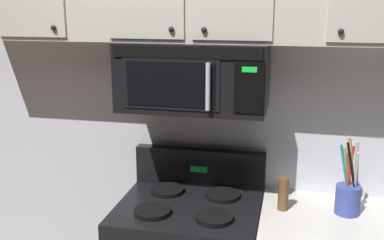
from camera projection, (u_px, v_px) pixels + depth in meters
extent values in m
cube|color=silver|center=(203.00, 108.00, 2.68)|extent=(5.20, 0.10, 2.70)
cube|color=black|center=(200.00, 167.00, 2.69)|extent=(0.76, 0.07, 0.22)
cube|color=#19D83F|center=(199.00, 169.00, 2.65)|extent=(0.10, 0.00, 0.04)
cylinder|color=black|center=(152.00, 211.00, 2.35)|extent=(0.19, 0.19, 0.02)
cylinder|color=black|center=(214.00, 218.00, 2.28)|extent=(0.19, 0.19, 0.02)
cylinder|color=black|center=(167.00, 190.00, 2.61)|extent=(0.19, 0.19, 0.02)
cylinder|color=black|center=(223.00, 195.00, 2.54)|extent=(0.19, 0.19, 0.02)
cube|color=black|center=(194.00, 76.00, 2.40)|extent=(0.76, 0.39, 0.35)
cube|color=black|center=(185.00, 53.00, 2.17)|extent=(0.73, 0.01, 0.06)
cube|color=black|center=(170.00, 84.00, 2.23)|extent=(0.49, 0.01, 0.25)
cube|color=black|center=(170.00, 84.00, 2.23)|extent=(0.44, 0.01, 0.22)
cube|color=black|center=(249.00, 88.00, 2.15)|extent=(0.14, 0.01, 0.25)
cube|color=#19D83F|center=(249.00, 70.00, 2.12)|extent=(0.07, 0.00, 0.03)
cylinder|color=#B7BABF|center=(208.00, 87.00, 2.17)|extent=(0.02, 0.02, 0.23)
sphere|color=black|center=(53.00, 28.00, 2.34)|extent=(0.03, 0.03, 0.03)
sphere|color=black|center=(171.00, 29.00, 2.21)|extent=(0.03, 0.03, 0.03)
sphere|color=black|center=(204.00, 30.00, 2.17)|extent=(0.03, 0.03, 0.03)
sphere|color=black|center=(341.00, 32.00, 2.04)|extent=(0.03, 0.03, 0.03)
cube|color=beige|center=(354.00, 223.00, 2.28)|extent=(0.93, 0.65, 0.03)
cylinder|color=#384C9E|center=(348.00, 200.00, 2.33)|extent=(0.12, 0.12, 0.15)
cylinder|color=#BCBCC1|center=(356.00, 176.00, 2.28)|extent=(0.02, 0.08, 0.26)
cylinder|color=black|center=(352.00, 171.00, 2.28)|extent=(0.08, 0.04, 0.30)
cylinder|color=tan|center=(346.00, 172.00, 2.32)|extent=(0.05, 0.03, 0.27)
cylinder|color=silver|center=(357.00, 170.00, 2.29)|extent=(0.04, 0.04, 0.31)
cylinder|color=red|center=(350.00, 172.00, 2.32)|extent=(0.04, 0.05, 0.27)
cylinder|color=#A87A47|center=(352.00, 169.00, 2.30)|extent=(0.06, 0.07, 0.31)
cylinder|color=olive|center=(349.00, 175.00, 2.33)|extent=(0.05, 0.02, 0.23)
cylinder|color=teal|center=(345.00, 171.00, 2.31)|extent=(0.07, 0.03, 0.28)
cylinder|color=brown|center=(283.00, 194.00, 2.37)|extent=(0.05, 0.05, 0.18)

